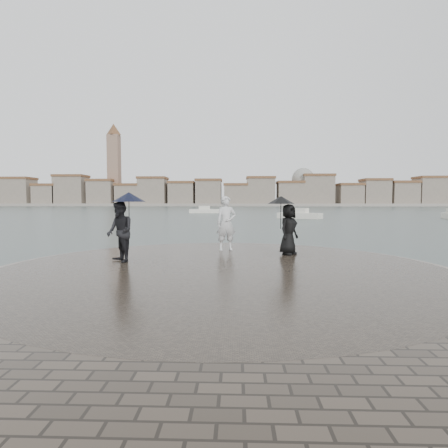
{
  "coord_description": "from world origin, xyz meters",
  "views": [
    {
      "loc": [
        0.38,
        -6.44,
        2.13
      ],
      "look_at": [
        0.0,
        4.8,
        1.45
      ],
      "focal_mm": 30.0,
      "sensor_mm": 36.0,
      "label": 1
    }
  ],
  "objects": [
    {
      "name": "ground",
      "position": [
        0.0,
        0.0,
        0.0
      ],
      "size": [
        400.0,
        400.0,
        0.0
      ],
      "primitive_type": "plane",
      "color": "#2B3835",
      "rests_on": "ground"
    },
    {
      "name": "kerb_ring",
      "position": [
        0.0,
        3.5,
        0.16
      ],
      "size": [
        12.5,
        12.5,
        0.32
      ],
      "primitive_type": "cylinder",
      "color": "gray",
      "rests_on": "ground"
    },
    {
      "name": "quay_tip",
      "position": [
        0.0,
        3.5,
        0.18
      ],
      "size": [
        11.9,
        11.9,
        0.36
      ],
      "primitive_type": "cylinder",
      "color": "#2D261E",
      "rests_on": "ground"
    },
    {
      "name": "statue",
      "position": [
        0.01,
        7.04,
        1.34
      ],
      "size": [
        0.81,
        0.63,
        1.96
      ],
      "primitive_type": "imported",
      "rotation": [
        0.0,
        0.0,
        0.24
      ],
      "color": "silver",
      "rests_on": "quay_tip"
    },
    {
      "name": "visitor_left",
      "position": [
        -2.97,
        4.32,
        1.45
      ],
      "size": [
        1.27,
        1.13,
        2.04
      ],
      "color": "black",
      "rests_on": "quay_tip"
    },
    {
      "name": "visitor_right",
      "position": [
        2.05,
        6.04,
        1.43
      ],
      "size": [
        1.18,
        1.05,
        1.95
      ],
      "color": "black",
      "rests_on": "quay_tip"
    },
    {
      "name": "far_skyline",
      "position": [
        -6.29,
        160.71,
        5.61
      ],
      "size": [
        260.0,
        20.0,
        37.0
      ],
      "color": "gray",
      "rests_on": "ground"
    },
    {
      "name": "boats",
      "position": [
        9.79,
        47.27,
        0.38
      ],
      "size": [
        36.55,
        25.87,
        1.5
      ],
      "color": "silver",
      "rests_on": "ground"
    }
  ]
}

